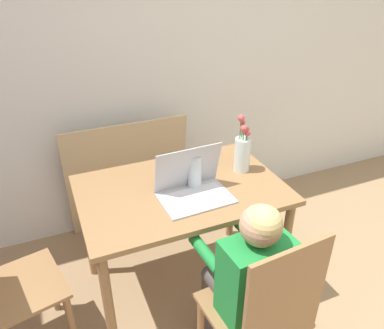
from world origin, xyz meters
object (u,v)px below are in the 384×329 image
object	(u,v)px
chair_spare	(0,288)
person_seated	(248,270)
chair_occupied	(262,315)
laptop	(192,185)
flower_vase	(242,151)
water_bottle	(195,171)

from	to	relation	value
chair_spare	person_seated	size ratio (longest dim) A/B	0.93
chair_occupied	person_seated	bearing A→B (deg)	-90.00
laptop	flower_vase	world-z (taller)	flower_vase
chair_occupied	chair_spare	xyz separation A→B (m)	(-1.06, 0.61, 0.00)
person_seated	water_bottle	xyz separation A→B (m)	(-0.01, 0.57, 0.20)
person_seated	chair_spare	bearing A→B (deg)	-29.01
chair_occupied	person_seated	size ratio (longest dim) A/B	0.93
chair_occupied	water_bottle	distance (m)	0.78
chair_spare	flower_vase	size ratio (longest dim) A/B	2.71
person_seated	flower_vase	world-z (taller)	flower_vase
water_bottle	flower_vase	bearing A→B (deg)	11.35
flower_vase	chair_occupied	bearing A→B (deg)	-111.93
chair_spare	water_bottle	xyz separation A→B (m)	(1.04, 0.09, 0.35)
chair_spare	laptop	xyz separation A→B (m)	(1.00, 0.02, 0.31)
laptop	chair_spare	bearing A→B (deg)	179.00
laptop	person_seated	bearing A→B (deg)	-86.10
laptop	chair_occupied	bearing A→B (deg)	-86.47
water_bottle	chair_occupied	bearing A→B (deg)	-88.17
chair_occupied	flower_vase	distance (m)	0.91
chair_spare	person_seated	world-z (taller)	person_seated
laptop	flower_vase	bearing A→B (deg)	17.50
flower_vase	water_bottle	world-z (taller)	flower_vase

